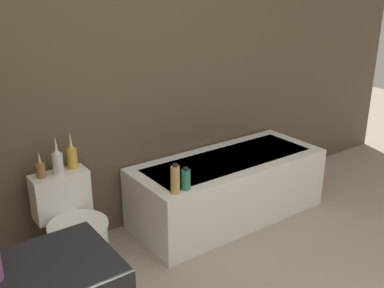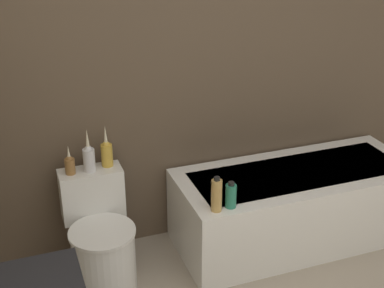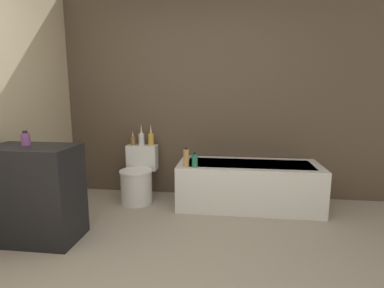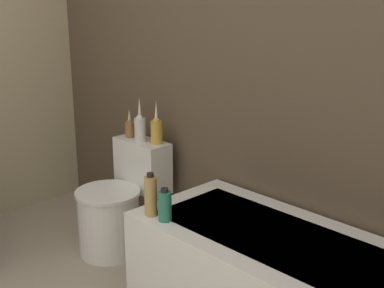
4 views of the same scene
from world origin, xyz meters
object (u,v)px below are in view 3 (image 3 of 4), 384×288
Objects in this scene: soap_bottle_glass at (25,139)px; shampoo_bottle_tall at (186,158)px; toilet at (138,178)px; shampoo_bottle_short at (195,160)px; vase_bronze at (151,138)px; bathtub at (248,185)px; vase_gold at (133,140)px; vase_silver at (141,138)px.

soap_bottle_glass reaches higher than shampoo_bottle_tall.
shampoo_bottle_short reaches higher than toilet.
vase_bronze is 1.22× the size of shampoo_bottle_tall.
bathtub is at bearing 22.41° from shampoo_bottle_short.
vase_gold is 0.84× the size of shampoo_bottle_tall.
vase_silver is 0.80m from shampoo_bottle_tall.
vase_silver is 1.26× the size of shampoo_bottle_tall.
vase_bronze is 1.62× the size of shampoo_bottle_short.
shampoo_bottle_short is at bearing -37.77° from vase_bronze.
vase_silver is at bearing 60.94° from soap_bottle_glass.
soap_bottle_glass is at bearing -149.61° from shampoo_bottle_tall.
soap_bottle_glass is 1.38m from vase_gold.
soap_bottle_glass is 0.49× the size of vase_bronze.
shampoo_bottle_short is at bearing -27.99° from vase_gold.
vase_bronze is (0.12, 0.23, 0.47)m from toilet.
bathtub is 8.89× the size of vase_gold.
vase_gold is at bearing 172.08° from bathtub.
bathtub is at bearing 27.11° from soap_bottle_glass.
shampoo_bottle_tall is (0.53, -0.49, -0.14)m from vase_bronze.
bathtub is 1.34m from toilet.
soap_bottle_glass is 0.71× the size of vase_gold.
vase_gold is 0.12m from vase_silver.
shampoo_bottle_tall is 0.10m from shampoo_bottle_short.
shampoo_bottle_short reaches higher than bathtub.
bathtub is 1.55m from vase_gold.
bathtub is 1.45m from vase_silver.
bathtub is at bearing -10.68° from vase_bronze.
shampoo_bottle_tall is (0.76, -0.46, -0.11)m from vase_gold.
toilet is 0.51m from vase_silver.
vase_gold reaches higher than bathtub.
bathtub is 7.46× the size of shampoo_bottle_tall.
soap_bottle_glass is 1.66m from shampoo_bottle_short.
bathtub is at bearing -0.21° from toilet.
vase_bronze reaches higher than shampoo_bottle_tall.
vase_silver is at bearing -3.53° from vase_gold.
vase_silver is (0.00, 0.19, 0.48)m from toilet.
vase_silver is 1.67× the size of shampoo_bottle_short.
toilet is at bearing -116.93° from vase_bronze.
vase_gold is at bearing 65.31° from soap_bottle_glass.
shampoo_bottle_tall is at bearing -31.24° from vase_gold.
shampoo_bottle_short is (0.62, -0.48, -0.16)m from vase_bronze.
vase_silver is 0.12m from vase_bronze.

